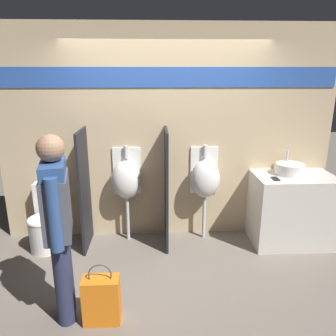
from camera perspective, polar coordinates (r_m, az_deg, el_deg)
ground_plane at (r=4.11m, az=0.11°, el=-14.88°), size 16.00×16.00×0.00m
display_wall at (r=4.18m, az=-0.26°, el=5.80°), size 4.23×0.07×2.70m
sink_counter at (r=4.47m, az=20.69°, el=-6.77°), size 0.98×0.62×0.90m
sink_basin at (r=4.34m, az=20.47°, el=-0.15°), size 0.35×0.35×0.28m
cell_phone at (r=4.10m, az=18.22°, el=-1.79°), size 0.07×0.14×0.01m
divider_near_counter at (r=4.13m, az=-14.31°, el=-3.77°), size 0.03×0.55×1.49m
divider_mid at (r=4.05m, az=-0.28°, el=-3.68°), size 0.03×0.55×1.49m
urinal_near_counter at (r=4.17m, az=-7.26°, el=-2.02°), size 0.37×0.28×1.24m
urinal_far at (r=4.20m, az=6.48°, el=-1.84°), size 0.37×0.28×1.24m
toilet at (r=4.40m, az=-20.43°, el=-9.06°), size 0.40×0.56×0.93m
person_in_vest at (r=2.90m, az=-18.66°, el=-8.19°), size 0.30×0.57×1.67m
shopping_bag at (r=3.14m, az=-11.49°, el=-21.55°), size 0.32×0.18×0.57m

